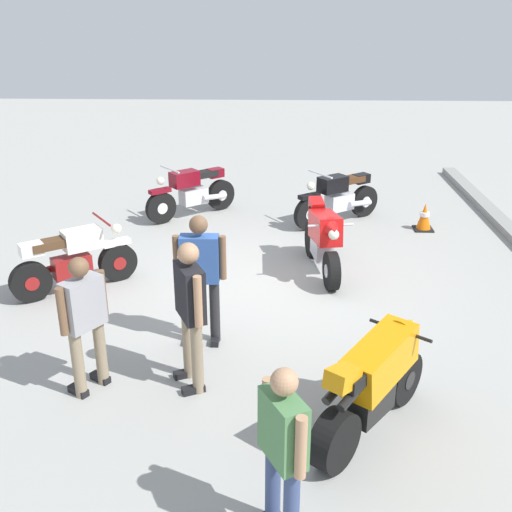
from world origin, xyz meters
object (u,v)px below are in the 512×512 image
at_px(motorcycle_red_sportbike, 323,238).
at_px(traffic_cone, 424,217).
at_px(motorcycle_black_cruiser, 338,198).
at_px(person_in_blue_shirt, 200,271).
at_px(person_in_green_shirt, 283,447).
at_px(motorcycle_maroon_cruiser, 192,192).
at_px(motorcycle_orange_sportbike, 374,381).
at_px(person_in_gray_shirt, 85,318).
at_px(motorcycle_cream_vintage, 74,260).
at_px(person_in_black_shirt, 190,306).

xyz_separation_m(motorcycle_red_sportbike, traffic_cone, (-2.08, 2.11, -0.33)).
relative_size(motorcycle_black_cruiser, person_in_blue_shirt, 1.03).
xyz_separation_m(person_in_green_shirt, person_in_blue_shirt, (-3.12, -1.01, 0.08)).
bearing_deg(motorcycle_red_sportbike, motorcycle_maroon_cruiser, -146.21).
relative_size(motorcycle_maroon_cruiser, person_in_green_shirt, 1.05).
xyz_separation_m(motorcycle_orange_sportbike, traffic_cone, (-6.12, 1.87, -0.33)).
height_order(person_in_blue_shirt, traffic_cone, person_in_blue_shirt).
distance_m(motorcycle_maroon_cruiser, person_in_gray_shirt, 6.19).
bearing_deg(motorcycle_black_cruiser, person_in_green_shirt, 45.81).
distance_m(motorcycle_red_sportbike, motorcycle_maroon_cruiser, 3.71).
bearing_deg(motorcycle_cream_vintage, person_in_blue_shirt, -70.62).
bearing_deg(traffic_cone, person_in_green_shirt, -20.49).
height_order(motorcycle_cream_vintage, person_in_gray_shirt, person_in_gray_shirt).
relative_size(motorcycle_cream_vintage, motorcycle_black_cruiser, 0.95).
relative_size(motorcycle_red_sportbike, motorcycle_maroon_cruiser, 1.17).
relative_size(motorcycle_cream_vintage, traffic_cone, 3.15).
bearing_deg(traffic_cone, motorcycle_orange_sportbike, -17.02).
distance_m(motorcycle_orange_sportbike, person_in_blue_shirt, 2.64).
relative_size(motorcycle_cream_vintage, motorcycle_maroon_cruiser, 1.00).
height_order(person_in_green_shirt, person_in_black_shirt, person_in_black_shirt).
bearing_deg(motorcycle_black_cruiser, motorcycle_orange_sportbike, 52.13).
distance_m(motorcycle_black_cruiser, person_in_blue_shirt, 5.22).
relative_size(motorcycle_red_sportbike, person_in_black_shirt, 1.12).
distance_m(motorcycle_cream_vintage, traffic_cone, 6.59).
height_order(motorcycle_red_sportbike, person_in_green_shirt, person_in_green_shirt).
height_order(motorcycle_orange_sportbike, traffic_cone, motorcycle_orange_sportbike).
bearing_deg(person_in_green_shirt, motorcycle_cream_vintage, -83.52).
xyz_separation_m(motorcycle_red_sportbike, person_in_blue_shirt, (2.28, -1.70, 0.39)).
bearing_deg(person_in_gray_shirt, person_in_blue_shirt, -101.06).
distance_m(motorcycle_maroon_cruiser, traffic_cone, 4.65).
xyz_separation_m(motorcycle_cream_vintage, traffic_cone, (-2.90, 5.92, -0.23)).
bearing_deg(motorcycle_cream_vintage, motorcycle_orange_sportbike, -74.48).
height_order(motorcycle_black_cruiser, person_in_green_shirt, person_in_green_shirt).
bearing_deg(traffic_cone, motorcycle_maroon_cruiser, -98.38).
bearing_deg(traffic_cone, person_in_black_shirt, -35.39).
xyz_separation_m(motorcycle_red_sportbike, motorcycle_black_cruiser, (-2.45, 0.47, -0.07)).
bearing_deg(person_in_green_shirt, motorcycle_maroon_cruiser, -105.39).
height_order(person_in_black_shirt, person_in_gray_shirt, person_in_black_shirt).
height_order(motorcycle_cream_vintage, motorcycle_red_sportbike, motorcycle_red_sportbike).
relative_size(motorcycle_maroon_cruiser, person_in_gray_shirt, 1.03).
height_order(motorcycle_cream_vintage, person_in_black_shirt, person_in_black_shirt).
distance_m(motorcycle_cream_vintage, motorcycle_maroon_cruiser, 3.82).
xyz_separation_m(motorcycle_cream_vintage, person_in_green_shirt, (4.57, 3.12, 0.41)).
bearing_deg(person_in_blue_shirt, person_in_gray_shirt, -45.46).
bearing_deg(person_in_blue_shirt, motorcycle_cream_vintage, -125.27).
xyz_separation_m(motorcycle_red_sportbike, motorcycle_maroon_cruiser, (-2.76, -2.49, -0.07)).
bearing_deg(person_in_black_shirt, motorcycle_black_cruiser, -135.55).
bearing_deg(motorcycle_maroon_cruiser, person_in_gray_shirt, 46.73).
bearing_deg(traffic_cone, person_in_gray_shirt, -41.91).
bearing_deg(motorcycle_orange_sportbike, motorcycle_cream_vintage, 89.73).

